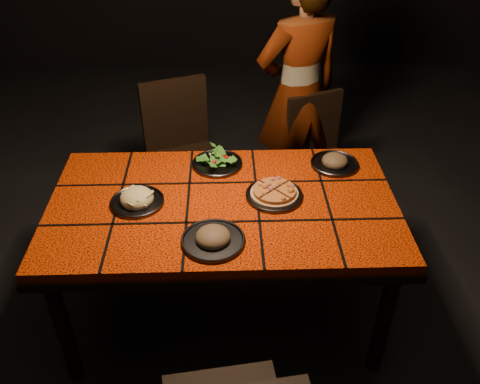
{
  "coord_description": "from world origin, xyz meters",
  "views": [
    {
      "loc": [
        0.02,
        -1.87,
        2.15
      ],
      "look_at": [
        0.08,
        -0.03,
        0.82
      ],
      "focal_mm": 38.0,
      "sensor_mm": 36.0,
      "label": 1
    }
  ],
  "objects_px": {
    "chair_far_left": "(181,144)",
    "chair_far_right": "(319,151)",
    "plate_pasta": "(137,200)",
    "diner": "(298,93)",
    "dining_table": "(223,215)",
    "plate_pizza": "(274,194)"
  },
  "relations": [
    {
      "from": "chair_far_left",
      "to": "chair_far_right",
      "type": "xyz_separation_m",
      "value": [
        0.87,
        -0.02,
        -0.05
      ]
    },
    {
      "from": "plate_pasta",
      "to": "diner",
      "type": "bearing_deg",
      "value": 50.36
    },
    {
      "from": "dining_table",
      "to": "chair_far_left",
      "type": "bearing_deg",
      "value": 106.27
    },
    {
      "from": "dining_table",
      "to": "diner",
      "type": "height_order",
      "value": "diner"
    },
    {
      "from": "chair_far_left",
      "to": "plate_pizza",
      "type": "height_order",
      "value": "chair_far_left"
    },
    {
      "from": "dining_table",
      "to": "chair_far_right",
      "type": "distance_m",
      "value": 1.09
    },
    {
      "from": "chair_far_right",
      "to": "diner",
      "type": "bearing_deg",
      "value": 109.04
    },
    {
      "from": "chair_far_right",
      "to": "dining_table",
      "type": "bearing_deg",
      "value": -145.62
    },
    {
      "from": "chair_far_right",
      "to": "plate_pizza",
      "type": "bearing_deg",
      "value": -134.42
    },
    {
      "from": "diner",
      "to": "plate_pasta",
      "type": "height_order",
      "value": "diner"
    },
    {
      "from": "chair_far_right",
      "to": "diner",
      "type": "xyz_separation_m",
      "value": [
        -0.13,
        0.16,
        0.32
      ]
    },
    {
      "from": "dining_table",
      "to": "plate_pasta",
      "type": "bearing_deg",
      "value": -179.7
    },
    {
      "from": "chair_far_left",
      "to": "diner",
      "type": "height_order",
      "value": "diner"
    },
    {
      "from": "diner",
      "to": "plate_pizza",
      "type": "bearing_deg",
      "value": 53.54
    },
    {
      "from": "dining_table",
      "to": "plate_pizza",
      "type": "bearing_deg",
      "value": 6.75
    },
    {
      "from": "dining_table",
      "to": "diner",
      "type": "bearing_deg",
      "value": 65.49
    },
    {
      "from": "plate_pizza",
      "to": "chair_far_left",
      "type": "bearing_deg",
      "value": 119.88
    },
    {
      "from": "chair_far_left",
      "to": "dining_table",
      "type": "bearing_deg",
      "value": -92.86
    },
    {
      "from": "chair_far_left",
      "to": "chair_far_right",
      "type": "bearing_deg",
      "value": -20.39
    },
    {
      "from": "chair_far_right",
      "to": "chair_far_left",
      "type": "bearing_deg",
      "value": 157.66
    },
    {
      "from": "dining_table",
      "to": "chair_far_left",
      "type": "relative_size",
      "value": 1.76
    },
    {
      "from": "plate_pasta",
      "to": "chair_far_right",
      "type": "bearing_deg",
      "value": 41.59
    }
  ]
}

